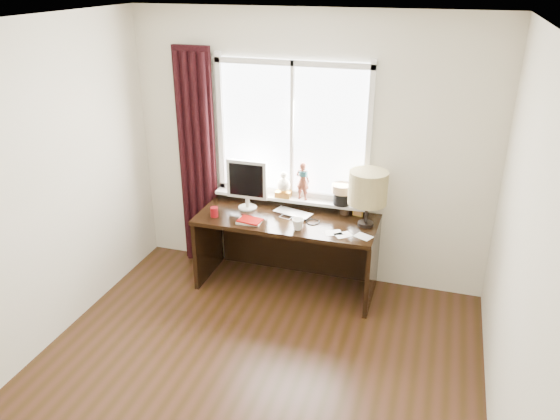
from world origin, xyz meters
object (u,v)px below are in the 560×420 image
(desk, at_px, (290,237))
(monitor, at_px, (247,182))
(mug, at_px, (298,224))
(table_lamp, at_px, (368,188))
(red_cup, at_px, (214,212))
(laptop, at_px, (293,213))

(desk, height_order, monitor, monitor)
(mug, relative_size, desk, 0.06)
(table_lamp, bearing_deg, red_cup, -170.43)
(mug, bearing_deg, laptop, 113.09)
(mug, relative_size, monitor, 0.22)
(red_cup, distance_m, monitor, 0.43)
(laptop, distance_m, mug, 0.32)
(laptop, xyz_separation_m, red_cup, (-0.70, -0.26, 0.03))
(laptop, bearing_deg, desk, -178.34)
(laptop, relative_size, desk, 0.22)
(laptop, height_order, red_cup, red_cup)
(red_cup, relative_size, monitor, 0.19)
(mug, height_order, red_cup, mug)
(laptop, height_order, mug, mug)
(desk, distance_m, monitor, 0.68)
(laptop, relative_size, mug, 3.35)
(mug, bearing_deg, desk, 118.42)
(desk, relative_size, monitor, 3.47)
(laptop, relative_size, red_cup, 3.88)
(red_cup, relative_size, table_lamp, 0.18)
(laptop, bearing_deg, mug, -51.46)
(mug, height_order, desk, mug)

